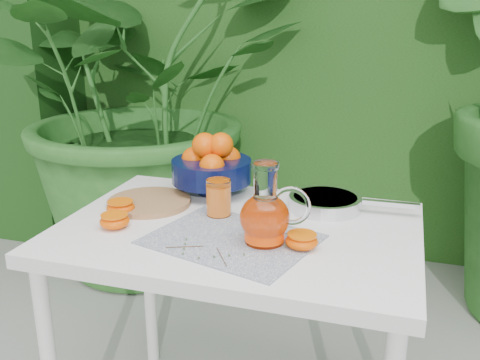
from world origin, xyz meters
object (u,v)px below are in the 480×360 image
(cutting_board, at_px, (149,202))
(white_table, at_px, (238,252))
(saute_pan, at_px, (326,202))
(juice_pitcher, at_px, (266,215))
(fruit_bowl, at_px, (212,165))

(cutting_board, bearing_deg, white_table, -14.38)
(white_table, height_order, saute_pan, saute_pan)
(cutting_board, relative_size, juice_pitcher, 1.21)
(cutting_board, distance_m, juice_pitcher, 0.46)
(fruit_bowl, xyz_separation_m, juice_pitcher, (0.27, -0.34, -0.02))
(cutting_board, xyz_separation_m, fruit_bowl, (0.15, 0.17, 0.09))
(cutting_board, xyz_separation_m, juice_pitcher, (0.42, -0.17, 0.07))
(white_table, distance_m, juice_pitcher, 0.21)
(saute_pan, bearing_deg, white_table, -136.04)
(cutting_board, relative_size, saute_pan, 0.66)
(cutting_board, xyz_separation_m, saute_pan, (0.53, 0.13, 0.01))
(white_table, xyz_separation_m, juice_pitcher, (0.10, -0.09, 0.16))
(fruit_bowl, distance_m, juice_pitcher, 0.43)
(saute_pan, bearing_deg, cutting_board, -166.54)
(fruit_bowl, xyz_separation_m, saute_pan, (0.39, -0.04, -0.07))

